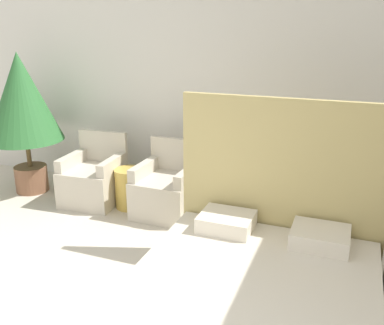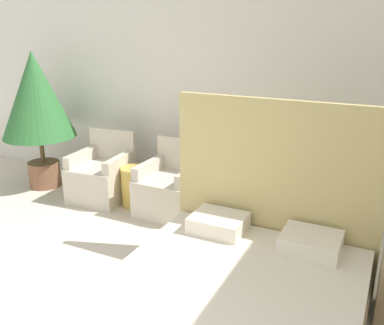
{
  "view_description": "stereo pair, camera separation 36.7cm",
  "coord_description": "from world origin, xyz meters",
  "px_view_note": "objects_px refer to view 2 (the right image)",
  "views": [
    {
      "loc": [
        1.68,
        -1.15,
        2.18
      ],
      "look_at": [
        0.17,
        2.77,
        0.81
      ],
      "focal_mm": 40.0,
      "sensor_mm": 36.0,
      "label": 1
    },
    {
      "loc": [
        2.02,
        -1.0,
        2.18
      ],
      "look_at": [
        0.17,
        2.77,
        0.81
      ],
      "focal_mm": 40.0,
      "sensor_mm": 36.0,
      "label": 2
    }
  ],
  "objects_px": {
    "bed": "(231,304)",
    "side_table": "(136,186)",
    "potted_palm": "(36,100)",
    "armchair_near_window_left": "(102,178)",
    "armchair_near_window_right": "(171,191)"
  },
  "relations": [
    {
      "from": "potted_palm",
      "to": "side_table",
      "type": "xyz_separation_m",
      "value": [
        1.51,
        0.0,
        -0.97
      ]
    },
    {
      "from": "bed",
      "to": "side_table",
      "type": "height_order",
      "value": "bed"
    },
    {
      "from": "potted_palm",
      "to": "side_table",
      "type": "bearing_deg",
      "value": 0.18
    },
    {
      "from": "bed",
      "to": "potted_palm",
      "type": "bearing_deg",
      "value": 153.51
    },
    {
      "from": "bed",
      "to": "potted_palm",
      "type": "distance_m",
      "value": 3.97
    },
    {
      "from": "armchair_near_window_right",
      "to": "potted_palm",
      "type": "bearing_deg",
      "value": -179.46
    },
    {
      "from": "bed",
      "to": "side_table",
      "type": "relative_size",
      "value": 4.42
    },
    {
      "from": "armchair_near_window_left",
      "to": "side_table",
      "type": "height_order",
      "value": "armchair_near_window_left"
    },
    {
      "from": "armchair_near_window_left",
      "to": "potted_palm",
      "type": "relative_size",
      "value": 0.47
    },
    {
      "from": "bed",
      "to": "potted_palm",
      "type": "xyz_separation_m",
      "value": [
        -3.45,
        1.72,
        0.93
      ]
    },
    {
      "from": "potted_palm",
      "to": "bed",
      "type": "bearing_deg",
      "value": -26.49
    },
    {
      "from": "armchair_near_window_left",
      "to": "armchair_near_window_right",
      "type": "bearing_deg",
      "value": -3.83
    },
    {
      "from": "armchair_near_window_left",
      "to": "potted_palm",
      "type": "xyz_separation_m",
      "value": [
        -1.01,
        0.01,
        0.94
      ]
    },
    {
      "from": "bed",
      "to": "armchair_near_window_left",
      "type": "bearing_deg",
      "value": 145.05
    },
    {
      "from": "armchair_near_window_left",
      "to": "armchair_near_window_right",
      "type": "height_order",
      "value": "same"
    }
  ]
}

